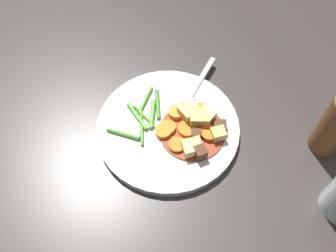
# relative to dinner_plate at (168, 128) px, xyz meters

# --- Properties ---
(ground_plane) EXTENTS (3.00, 3.00, 0.00)m
(ground_plane) POSITION_rel_dinner_plate_xyz_m (0.00, 0.00, -0.01)
(ground_plane) COLOR #383330
(dinner_plate) EXTENTS (0.27, 0.27, 0.02)m
(dinner_plate) POSITION_rel_dinner_plate_xyz_m (0.00, 0.00, 0.00)
(dinner_plate) COLOR white
(dinner_plate) RESTS_ON ground_plane
(stew_sauce) EXTENTS (0.12, 0.12, 0.00)m
(stew_sauce) POSITION_rel_dinner_plate_xyz_m (0.05, -0.01, 0.01)
(stew_sauce) COLOR #93381E
(stew_sauce) RESTS_ON dinner_plate
(carrot_slice_0) EXTENTS (0.04, 0.04, 0.01)m
(carrot_slice_0) POSITION_rel_dinner_plate_xyz_m (0.08, -0.01, 0.01)
(carrot_slice_0) COLOR orange
(carrot_slice_0) RESTS_ON dinner_plate
(carrot_slice_1) EXTENTS (0.04, 0.04, 0.01)m
(carrot_slice_1) POSITION_rel_dinner_plate_xyz_m (0.04, -0.01, 0.01)
(carrot_slice_1) COLOR orange
(carrot_slice_1) RESTS_ON dinner_plate
(carrot_slice_2) EXTENTS (0.05, 0.05, 0.01)m
(carrot_slice_2) POSITION_rel_dinner_plate_xyz_m (0.06, 0.03, 0.01)
(carrot_slice_2) COLOR orange
(carrot_slice_2) RESTS_ON dinner_plate
(carrot_slice_3) EXTENTS (0.03, 0.03, 0.01)m
(carrot_slice_3) POSITION_rel_dinner_plate_xyz_m (-0.01, -0.02, 0.01)
(carrot_slice_3) COLOR orange
(carrot_slice_3) RESTS_ON dinner_plate
(carrot_slice_4) EXTENTS (0.04, 0.04, 0.01)m
(carrot_slice_4) POSITION_rel_dinner_plate_xyz_m (0.01, 0.03, 0.02)
(carrot_slice_4) COLOR orange
(carrot_slice_4) RESTS_ON dinner_plate
(carrot_slice_5) EXTENTS (0.04, 0.04, 0.01)m
(carrot_slice_5) POSITION_rel_dinner_plate_xyz_m (0.00, -0.01, 0.01)
(carrot_slice_5) COLOR orange
(carrot_slice_5) RESTS_ON dinner_plate
(carrot_slice_6) EXTENTS (0.04, 0.04, 0.01)m
(carrot_slice_6) POSITION_rel_dinner_plate_xyz_m (0.02, -0.04, 0.01)
(carrot_slice_6) COLOR orange
(carrot_slice_6) RESTS_ON dinner_plate
(potato_chunk_0) EXTENTS (0.05, 0.05, 0.03)m
(potato_chunk_0) POSITION_rel_dinner_plate_xyz_m (0.04, 0.03, 0.02)
(potato_chunk_0) COLOR #E5CC7A
(potato_chunk_0) RESTS_ON dinner_plate
(potato_chunk_1) EXTENTS (0.04, 0.04, 0.03)m
(potato_chunk_1) POSITION_rel_dinner_plate_xyz_m (0.07, 0.02, 0.02)
(potato_chunk_1) COLOR #EAD68C
(potato_chunk_1) RESTS_ON dinner_plate
(potato_chunk_2) EXTENTS (0.03, 0.03, 0.02)m
(potato_chunk_2) POSITION_rel_dinner_plate_xyz_m (0.09, -0.02, 0.02)
(potato_chunk_2) COLOR #DBBC6B
(potato_chunk_2) RESTS_ON dinner_plate
(potato_chunk_3) EXTENTS (0.04, 0.03, 0.03)m
(potato_chunk_3) POSITION_rel_dinner_plate_xyz_m (0.06, 0.01, 0.02)
(potato_chunk_3) COLOR #DBBC6B
(potato_chunk_3) RESTS_ON dinner_plate
(potato_chunk_4) EXTENTS (0.04, 0.04, 0.02)m
(potato_chunk_4) POSITION_rel_dinner_plate_xyz_m (0.05, -0.05, 0.02)
(potato_chunk_4) COLOR #E5CC7A
(potato_chunk_4) RESTS_ON dinner_plate
(meat_chunk_0) EXTENTS (0.02, 0.02, 0.02)m
(meat_chunk_0) POSITION_rel_dinner_plate_xyz_m (0.10, 0.00, 0.02)
(meat_chunk_0) COLOR #56331E
(meat_chunk_0) RESTS_ON dinner_plate
(meat_chunk_1) EXTENTS (0.02, 0.02, 0.02)m
(meat_chunk_1) POSITION_rel_dinner_plate_xyz_m (0.05, -0.02, 0.02)
(meat_chunk_1) COLOR #56331E
(meat_chunk_1) RESTS_ON dinner_plate
(meat_chunk_2) EXTENTS (0.03, 0.03, 0.02)m
(meat_chunk_2) POSITION_rel_dinner_plate_xyz_m (0.06, -0.06, 0.02)
(meat_chunk_2) COLOR #56331E
(meat_chunk_2) RESTS_ON dinner_plate
(green_bean_0) EXTENTS (0.02, 0.07, 0.01)m
(green_bean_0) POSITION_rel_dinner_plate_xyz_m (-0.02, 0.05, 0.01)
(green_bean_0) COLOR #4C8E33
(green_bean_0) RESTS_ON dinner_plate
(green_bean_1) EXTENTS (0.05, 0.06, 0.01)m
(green_bean_1) POSITION_rel_dinner_plate_xyz_m (-0.06, 0.01, 0.01)
(green_bean_1) COLOR #66AD42
(green_bean_1) RESTS_ON dinner_plate
(green_bean_2) EXTENTS (0.01, 0.06, 0.01)m
(green_bean_2) POSITION_rel_dinner_plate_xyz_m (-0.03, 0.02, 0.01)
(green_bean_2) COLOR #66AD42
(green_bean_2) RESTS_ON dinner_plate
(green_bean_3) EXTENTS (0.02, 0.08, 0.01)m
(green_bean_3) POSITION_rel_dinner_plate_xyz_m (-0.05, -0.01, 0.01)
(green_bean_3) COLOR #599E38
(green_bean_3) RESTS_ON dinner_plate
(green_bean_4) EXTENTS (0.07, 0.02, 0.01)m
(green_bean_4) POSITION_rel_dinner_plate_xyz_m (-0.08, -0.03, 0.01)
(green_bean_4) COLOR #66AD42
(green_bean_4) RESTS_ON dinner_plate
(green_bean_5) EXTENTS (0.06, 0.05, 0.01)m
(green_bean_5) POSITION_rel_dinner_plate_xyz_m (-0.04, 0.01, 0.01)
(green_bean_5) COLOR #599E38
(green_bean_5) RESTS_ON dinner_plate
(green_bean_6) EXTENTS (0.02, 0.07, 0.01)m
(green_bean_6) POSITION_rel_dinner_plate_xyz_m (-0.05, 0.05, 0.01)
(green_bean_6) COLOR #599E38
(green_bean_6) RESTS_ON dinner_plate
(fork) EXTENTS (0.08, 0.17, 0.00)m
(fork) POSITION_rel_dinner_plate_xyz_m (0.05, 0.09, 0.01)
(fork) COLOR silver
(fork) RESTS_ON dinner_plate
(pepper_mill) EXTENTS (0.06, 0.06, 0.14)m
(pepper_mill) POSITION_rel_dinner_plate_xyz_m (0.29, -0.01, 0.06)
(pepper_mill) COLOR brown
(pepper_mill) RESTS_ON ground_plane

